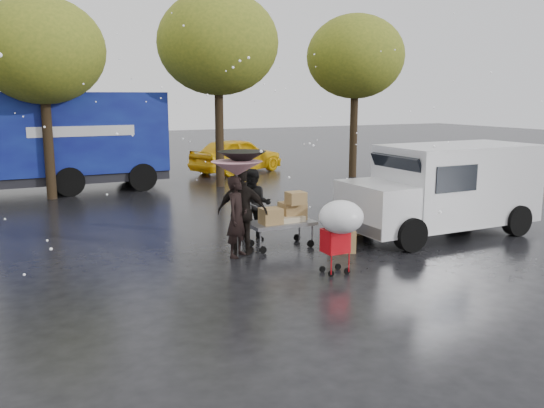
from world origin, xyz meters
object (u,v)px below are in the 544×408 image
white_van (445,188)px  blue_truck (53,143)px  shopping_cart (340,221)px  vendor_cart (284,215)px  yellow_taxi (237,155)px  person_black (243,212)px  person_pink (237,217)px

white_van → blue_truck: (-7.93, 10.96, 0.60)m
white_van → shopping_cart: bearing=-157.6°
vendor_cart → white_van: bearing=-8.8°
shopping_cart → yellow_taxi: bearing=74.5°
person_black → yellow_taxi: size_ratio=0.41×
person_pink → person_black: person_black is taller
white_van → person_black: bearing=174.7°
white_van → yellow_taxi: bearing=90.4°
person_black → white_van: size_ratio=0.38×
vendor_cart → white_van: white_van is taller
person_pink → blue_truck: (-2.54, 10.59, 0.89)m
person_pink → shopping_cart: size_ratio=1.18×
person_black → shopping_cart: size_ratio=1.27×
blue_truck → yellow_taxi: (7.84, 2.00, -0.98)m
vendor_cart → white_van: size_ratio=0.31×
shopping_cart → person_pink: bearing=120.4°
vendor_cart → yellow_taxi: 12.96m
person_pink → person_black: 0.22m
person_pink → vendor_cart: person_pink is taller
shopping_cart → yellow_taxi: size_ratio=0.32×
person_pink → yellow_taxi: person_pink is taller
person_pink → white_van: white_van is taller
vendor_cart → shopping_cart: (-0.04, -2.36, 0.34)m
blue_truck → person_black: bearing=-75.5°
person_black → blue_truck: blue_truck is taller
person_pink → person_black: size_ratio=0.93×
white_van → yellow_taxi: (-0.09, 12.95, -0.39)m
shopping_cart → person_black: bearing=115.5°
vendor_cart → person_pink: bearing=-167.6°
vendor_cart → yellow_taxi: size_ratio=0.33×
person_pink → shopping_cart: (1.22, -2.08, 0.20)m
person_pink → person_black: bearing=-4.6°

